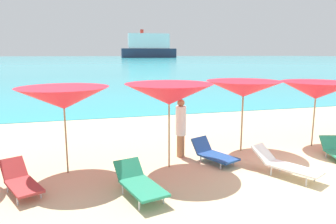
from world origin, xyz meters
TOP-DOWN VIEW (x-y plane):
  - ground_plane at (0.00, 10.00)m, footprint 50.00×100.00m
  - ocean_water at (0.00, 228.48)m, footprint 650.00×440.00m
  - umbrella_2 at (-6.18, 1.92)m, footprint 2.30×2.30m
  - umbrella_3 at (-3.63, 1.62)m, footprint 2.42×2.42m
  - umbrella_4 at (-1.11, 2.40)m, footprint 2.36×2.36m
  - umbrella_5 at (1.33, 2.23)m, footprint 2.22×2.22m
  - lounge_chair_3 at (-7.11, 0.99)m, footprint 1.08×1.55m
  - lounge_chair_4 at (-1.09, 0.27)m, footprint 1.22×1.73m
  - lounge_chair_9 at (-2.36, 1.67)m, footprint 1.07×1.45m
  - lounge_chair_10 at (-4.70, 0.14)m, footprint 0.97×1.61m
  - beachgoer_3 at (-3.07, 2.36)m, footprint 0.30×0.30m
  - cruise_ship at (47.85, 242.99)m, footprint 43.58×9.47m

SIDE VIEW (x-z plane):
  - ground_plane at x=0.00m, z-range -0.30..0.00m
  - ocean_water at x=0.00m, z-range 0.00..0.02m
  - lounge_chair_9 at x=-2.36m, z-range -0.05..0.54m
  - lounge_chair_3 at x=-7.11m, z-range -0.03..0.57m
  - lounge_chair_10 at x=-4.70m, z-range -0.01..0.60m
  - lounge_chair_4 at x=-1.09m, z-range -0.01..0.62m
  - beachgoer_3 at x=-3.07m, z-range 0.06..1.74m
  - umbrella_5 at x=1.33m, z-range 0.77..2.85m
  - umbrella_2 at x=-6.18m, z-range 0.81..2.97m
  - umbrella_4 at x=-1.11m, z-range 0.83..2.98m
  - umbrella_3 at x=-3.63m, z-range 0.83..3.03m
  - cruise_ship at x=47.85m, z-range -2.55..19.26m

